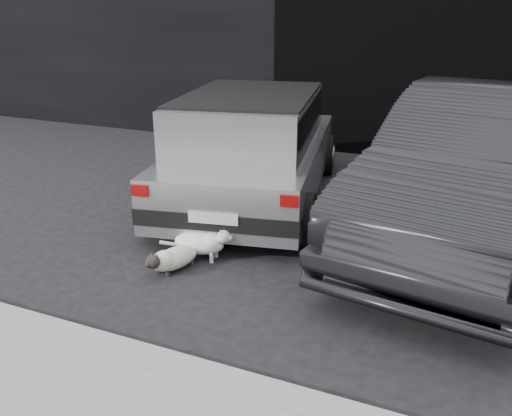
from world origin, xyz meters
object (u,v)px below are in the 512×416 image
at_px(second_car, 481,167).
at_px(cat_white, 202,242).
at_px(cat_siamese, 171,259).
at_px(silver_hatchback, 252,143).

bearing_deg(second_car, cat_white, -137.33).
bearing_deg(cat_siamese, second_car, -124.56).
relative_size(silver_hatchback, second_car, 0.83).
distance_m(second_car, cat_siamese, 3.43).
distance_m(cat_siamese, cat_white, 0.40).
xyz_separation_m(second_car, cat_siamese, (-2.65, -2.06, -0.70)).
relative_size(silver_hatchback, cat_siamese, 5.42).
relative_size(silver_hatchback, cat_white, 5.31).
height_order(silver_hatchback, cat_siamese, silver_hatchback).
xyz_separation_m(silver_hatchback, cat_white, (0.26, -1.83, -0.61)).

